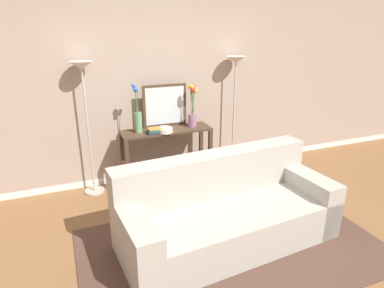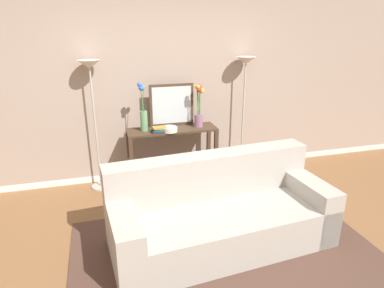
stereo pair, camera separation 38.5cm
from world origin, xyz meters
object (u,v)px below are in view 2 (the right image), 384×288
console_table (172,146)px  vase_tall_flowers (143,113)px  vase_short_flowers (199,109)px  wall_mirror (172,105)px  couch (220,215)px  book_stack (160,130)px  floor_lamp_right (245,83)px  fruit_bowl (170,129)px  book_row_under_console (157,181)px  floor_lamp_left (92,90)px

console_table → vase_tall_flowers: vase_tall_flowers is taller
vase_short_flowers → vase_tall_flowers: bearing=178.5°
vase_short_flowers → wall_mirror: bearing=153.5°
couch → book_stack: same height
console_table → vase_tall_flowers: 0.61m
couch → vase_tall_flowers: vase_tall_flowers is taller
console_table → couch: bearing=-83.7°
floor_lamp_right → vase_short_flowers: (-0.72, -0.16, -0.29)m
floor_lamp_right → fruit_bowl: 1.28m
floor_lamp_right → vase_short_flowers: bearing=-167.6°
fruit_bowl → book_row_under_console: bearing=145.6°
vase_short_flowers → floor_lamp_right: bearing=12.4°
book_stack → couch: bearing=-75.9°
console_table → book_stack: book_stack is taller
vase_short_flowers → console_table: bearing=178.2°
floor_lamp_right → wall_mirror: (-1.06, 0.01, -0.25)m
vase_tall_flowers → vase_short_flowers: bearing=-1.5°
console_table → fruit_bowl: fruit_bowl is taller
vase_tall_flowers → book_row_under_console: 1.00m
floor_lamp_left → fruit_bowl: 1.10m
console_table → floor_lamp_left: (-0.99, 0.15, 0.80)m
console_table → floor_lamp_left: size_ratio=0.70×
floor_lamp_left → book_stack: 0.99m
couch → console_table: size_ratio=1.88×
console_table → book_row_under_console: bearing=180.0°
couch → floor_lamp_left: (-1.15, 1.60, 1.04)m
vase_short_flowers → fruit_bowl: bearing=-166.1°
console_table → floor_lamp_left: floor_lamp_left is taller
couch → fruit_bowl: (-0.22, 1.34, 0.53)m
vase_short_flowers → book_row_under_console: 1.16m
couch → vase_short_flowers: 1.64m
book_stack → book_row_under_console: book_stack is taller
floor_lamp_left → vase_short_flowers: size_ratio=2.96×
vase_short_flowers → fruit_bowl: 0.49m
floor_lamp_left → book_row_under_console: bearing=-10.9°
couch → floor_lamp_left: size_ratio=1.31×
book_row_under_console → couch: bearing=-75.0°
book_stack → floor_lamp_right: bearing=11.3°
wall_mirror → vase_short_flowers: bearing=-26.5°
console_table → fruit_bowl: bearing=-115.5°
floor_lamp_left → vase_tall_flowers: size_ratio=2.68×
fruit_bowl → floor_lamp_left: bearing=164.2°
wall_mirror → book_row_under_console: size_ratio=1.16×
console_table → vase_short_flowers: vase_short_flowers is taller
couch → floor_lamp_left: bearing=125.6°
fruit_bowl → couch: bearing=-80.8°
vase_short_flowers → book_stack: bearing=-170.1°
floor_lamp_left → vase_short_flowers: (1.36, -0.16, -0.30)m
wall_mirror → vase_tall_flowers: vase_tall_flowers is taller
floor_lamp_left → floor_lamp_right: floor_lamp_left is taller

